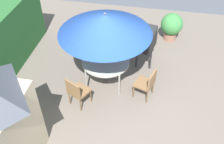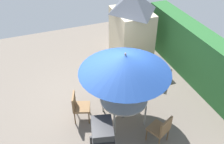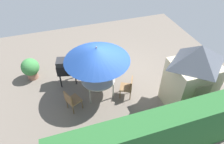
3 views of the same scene
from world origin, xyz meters
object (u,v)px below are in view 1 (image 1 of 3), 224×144
at_px(patio_umbrella, 105,24).
at_px(potted_plant_by_shed, 172,25).
at_px(chair_far_side, 77,91).
at_px(bbq_grill, 146,39).
at_px(chair_near_shed, 96,42).
at_px(chair_toward_hedge, 147,83).
at_px(patio_table, 106,62).

relative_size(patio_umbrella, potted_plant_by_shed, 2.45).
bearing_deg(chair_far_side, potted_plant_by_shed, -32.84).
xyz_separation_m(patio_umbrella, bbq_grill, (1.11, -1.01, -1.08)).
height_order(chair_near_shed, potted_plant_by_shed, potted_plant_by_shed).
xyz_separation_m(chair_far_side, chair_toward_hedge, (0.64, -1.75, 0.00)).
distance_m(patio_umbrella, bbq_grill, 1.85).
bearing_deg(bbq_grill, potted_plant_by_shed, -28.40).
bearing_deg(chair_near_shed, bbq_grill, -91.97).
bearing_deg(chair_far_side, chair_toward_hedge, -69.86).
bearing_deg(patio_umbrella, potted_plant_by_shed, -35.01).
xyz_separation_m(chair_near_shed, chair_far_side, (-2.21, -0.01, 0.00)).
distance_m(patio_table, chair_toward_hedge, 1.29).
distance_m(patio_umbrella, potted_plant_by_shed, 3.40).
xyz_separation_m(bbq_grill, chair_near_shed, (0.05, 1.56, -0.33)).
height_order(chair_toward_hedge, potted_plant_by_shed, potted_plant_by_shed).
bearing_deg(potted_plant_by_shed, chair_toward_hedge, 168.93).
height_order(patio_table, patio_umbrella, patio_umbrella).
relative_size(patio_umbrella, chair_far_side, 2.67).
distance_m(chair_far_side, chair_toward_hedge, 1.86).
height_order(bbq_grill, chair_near_shed, bbq_grill).
height_order(patio_table, chair_near_shed, chair_near_shed).
relative_size(bbq_grill, potted_plant_by_shed, 1.22).
bearing_deg(chair_near_shed, potted_plant_by_shed, -59.32).
bearing_deg(potted_plant_by_shed, chair_near_shed, 120.68).
xyz_separation_m(patio_umbrella, potted_plant_by_shed, (2.55, -1.79, -1.38)).
bearing_deg(chair_toward_hedge, patio_table, 71.15).
bearing_deg(bbq_grill, chair_toward_hedge, -172.50).
height_order(chair_far_side, potted_plant_by_shed, potted_plant_by_shed).
bearing_deg(patio_table, potted_plant_by_shed, -35.01).
bearing_deg(chair_toward_hedge, bbq_grill, 7.50).
xyz_separation_m(chair_near_shed, chair_toward_hedge, (-1.57, -1.76, 0.00)).
height_order(patio_umbrella, chair_far_side, patio_umbrella).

